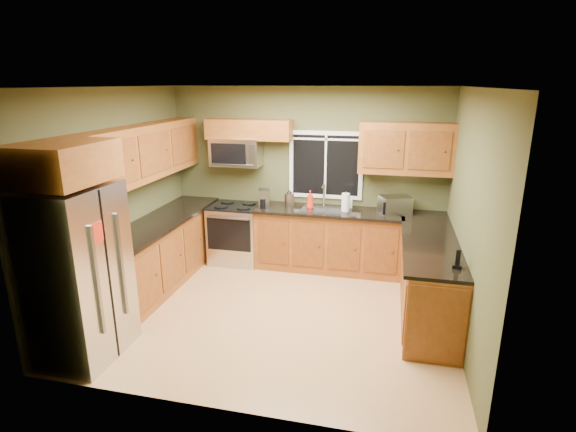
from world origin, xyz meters
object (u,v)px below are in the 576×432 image
at_px(toaster_oven, 395,205).
at_px(cordless_phone, 457,262).
at_px(paper_towel_roll, 346,202).
at_px(soap_bottle_c, 289,199).
at_px(kettle, 289,199).
at_px(soap_bottle_a, 310,200).
at_px(soap_bottle_b, 349,202).
at_px(microwave, 236,152).
at_px(coffee_maker, 264,199).
at_px(refrigerator, 78,274).
at_px(range, 236,233).

distance_m(toaster_oven, cordless_phone, 1.97).
distance_m(toaster_oven, paper_towel_roll, 0.70).
height_order(toaster_oven, soap_bottle_c, toaster_oven).
height_order(kettle, soap_bottle_a, soap_bottle_a).
bearing_deg(toaster_oven, soap_bottle_b, 164.79).
bearing_deg(microwave, cordless_phone, -33.16).
bearing_deg(coffee_maker, soap_bottle_a, 6.84).
relative_size(refrigerator, paper_towel_roll, 6.12).
relative_size(microwave, soap_bottle_c, 4.79).
bearing_deg(microwave, soap_bottle_a, -5.03).
distance_m(soap_bottle_a, soap_bottle_c, 0.42).
relative_size(soap_bottle_c, cordless_phone, 0.80).
height_order(coffee_maker, soap_bottle_c, coffee_maker).
relative_size(range, toaster_oven, 1.87).
distance_m(refrigerator, coffee_maker, 2.97).
relative_size(refrigerator, kettle, 6.88).
distance_m(refrigerator, soap_bottle_c, 3.35).
bearing_deg(cordless_phone, refrigerator, -166.02).
relative_size(soap_bottle_a, cordless_phone, 1.37).
bearing_deg(soap_bottle_c, soap_bottle_b, -1.70).
xyz_separation_m(paper_towel_roll, cordless_phone, (1.33, -1.84, -0.07)).
bearing_deg(microwave, range, -89.98).
relative_size(toaster_oven, kettle, 1.91).
height_order(toaster_oven, cordless_phone, toaster_oven).
distance_m(range, coffee_maker, 0.77).
height_order(coffee_maker, soap_bottle_a, soap_bottle_a).
height_order(range, paper_towel_roll, paper_towel_roll).
bearing_deg(cordless_phone, paper_towel_roll, 125.82).
bearing_deg(soap_bottle_b, microwave, -177.81).
xyz_separation_m(kettle, cordless_phone, (2.18, -1.89, -0.06)).
distance_m(refrigerator, cordless_phone, 3.83).
bearing_deg(soap_bottle_b, paper_towel_roll, -100.27).
xyz_separation_m(coffee_maker, soap_bottle_b, (1.26, 0.25, -0.03)).
bearing_deg(soap_bottle_a, soap_bottle_c, 151.93).
height_order(kettle, paper_towel_roll, paper_towel_roll).
bearing_deg(soap_bottle_c, microwave, -173.28).
bearing_deg(cordless_phone, soap_bottle_c, 137.07).
height_order(soap_bottle_b, soap_bottle_c, soap_bottle_b).
xyz_separation_m(microwave, soap_bottle_c, (0.80, 0.09, -0.71)).
relative_size(refrigerator, microwave, 2.37).
relative_size(toaster_oven, paper_towel_roll, 1.70).
relative_size(soap_bottle_b, cordless_phone, 0.94).
bearing_deg(kettle, cordless_phone, -40.98).
bearing_deg(toaster_oven, coffee_maker, -177.87).
bearing_deg(coffee_maker, paper_towel_roll, 2.28).
xyz_separation_m(microwave, soap_bottle_b, (1.74, 0.07, -0.70)).
bearing_deg(coffee_maker, soap_bottle_b, 11.35).
xyz_separation_m(coffee_maker, soap_bottle_c, (0.32, 0.28, -0.05)).
bearing_deg(coffee_maker, microwave, 158.85).
bearing_deg(soap_bottle_b, refrigerator, -129.22).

